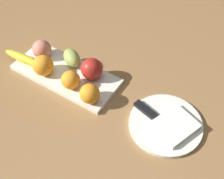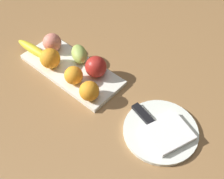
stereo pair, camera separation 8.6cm
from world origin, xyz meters
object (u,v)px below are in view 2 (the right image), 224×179
Objects in this scene: fruit_tray at (72,69)px; orange_center at (74,75)px; dinner_plate at (160,131)px; knife at (147,119)px; grape_bunch at (79,54)px; apple at (96,67)px; peach at (52,42)px; orange_near_apple at (50,58)px; banana at (34,50)px; orange_near_banana at (89,91)px; folded_napkin at (169,133)px.

orange_center reaches higher than fruit_tray.
dinner_plate is 0.05m from knife.
grape_bunch is 0.38× the size of dinner_plate.
orange_center is 0.74× the size of grape_bunch.
apple is 0.21m from peach.
knife is at bearing 5.79° from orange_near_apple.
orange_center is 0.28m from knife.
banana is 0.17m from grape_bunch.
orange_near_apple reaches higher than grape_bunch.
orange_near_banana reaches higher than folded_napkin.
banana is at bearing 179.53° from orange_center.
orange_near_banana is 0.09m from orange_center.
dinner_plate is (0.24, 0.05, -0.04)m from orange_near_banana.
orange_near_apple is at bearing -175.07° from dinner_plate.
dinner_plate is at bearing -6.85° from apple.
fruit_tray is 0.33m from knife.
dinner_plate is (0.29, -0.04, -0.05)m from apple.
banana is at bearing -161.49° from knife.
peach is (-0.26, 0.08, 0.00)m from orange_near_banana.
fruit_tray is at bearing -81.46° from grape_bunch.
orange_near_banana reaches higher than fruit_tray.
orange_near_apple is 0.20m from orange_near_banana.
apple is 0.26m from banana.
orange_near_banana is at bearing -9.67° from orange_center.
banana is at bearing -176.38° from folded_napkin.
dinner_plate is at bearing 12.67° from knife.
grape_bunch is (0.05, 0.09, -0.01)m from orange_near_apple.
apple reaches higher than orange_near_apple.
knife is at bearing 0.23° from fruit_tray.
fruit_tray is 2.08× the size of knife.
orange_near_apple is 1.05× the size of peach.
grape_bunch is 0.34m from knife.
folded_napkin is at bearing 11.10° from orange_near_banana.
banana is 0.91× the size of knife.
banana is 0.49m from knife.
grape_bunch is (-0.06, 0.09, -0.00)m from orange_center.
peach reaches higher than fruit_tray.
orange_near_apple is 0.39m from knife.
orange_near_banana is (0.05, -0.09, -0.00)m from apple.
apple is at bearing 3.31° from peach.
grape_bunch reaches higher than fruit_tray.
peach reaches higher than orange_center.
orange_near_apple is 0.59× the size of folded_napkin.
folded_napkin is (0.53, -0.02, -0.03)m from peach.
orange_near_banana is at bearing 173.56° from banana.
banana is 0.30m from orange_near_banana.
peach is 0.50m from dinner_plate.
orange_near_banana is at bearing -167.65° from dinner_plate.
orange_center is at bearing -173.39° from dinner_plate.
apple is (0.09, 0.04, 0.04)m from fruit_tray.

